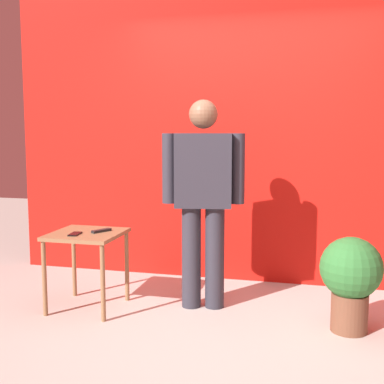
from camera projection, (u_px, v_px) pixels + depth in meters
ground_plane at (229, 338)px, 3.50m from camera, size 12.00×12.00×0.00m
back_wall_red at (257, 135)px, 4.72m from camera, size 4.80×0.12×2.77m
standing_person at (203, 193)px, 4.02m from camera, size 0.67×0.30×1.67m
side_table at (87, 244)px, 4.05m from camera, size 0.55×0.55×0.62m
cell_phone at (75, 234)px, 3.95m from camera, size 0.09×0.15×0.01m
tv_remote at (101, 231)px, 4.05m from camera, size 0.12×0.17×0.02m
potted_plant at (351, 276)px, 3.58m from camera, size 0.44×0.44×0.69m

